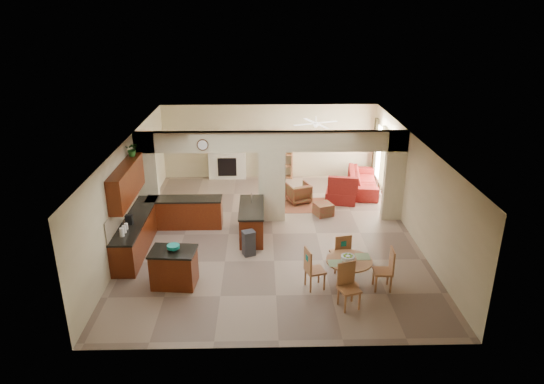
{
  "coord_description": "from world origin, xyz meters",
  "views": [
    {
      "loc": [
        -0.32,
        -12.69,
        6.25
      ],
      "look_at": [
        -0.01,
        0.3,
        1.19
      ],
      "focal_mm": 32.0,
      "sensor_mm": 36.0,
      "label": 1
    }
  ],
  "objects_px": {
    "dining_table": "(349,269)",
    "sofa": "(363,181)",
    "armchair": "(299,193)",
    "kitchen_island": "(174,268)"
  },
  "relations": [
    {
      "from": "armchair",
      "to": "dining_table",
      "type": "bearing_deg",
      "value": 77.76
    },
    {
      "from": "kitchen_island",
      "to": "sofa",
      "type": "distance_m",
      "value": 8.36
    },
    {
      "from": "armchair",
      "to": "kitchen_island",
      "type": "bearing_deg",
      "value": 36.4
    },
    {
      "from": "dining_table",
      "to": "sofa",
      "type": "xyz_separation_m",
      "value": [
        1.6,
        6.35,
        -0.13
      ]
    },
    {
      "from": "kitchen_island",
      "to": "dining_table",
      "type": "distance_m",
      "value": 4.09
    },
    {
      "from": "kitchen_island",
      "to": "dining_table",
      "type": "bearing_deg",
      "value": 2.02
    },
    {
      "from": "kitchen_island",
      "to": "sofa",
      "type": "xyz_separation_m",
      "value": [
        5.69,
        6.13,
        -0.1
      ]
    },
    {
      "from": "sofa",
      "to": "armchair",
      "type": "bearing_deg",
      "value": 121.78
    },
    {
      "from": "kitchen_island",
      "to": "sofa",
      "type": "relative_size",
      "value": 0.45
    },
    {
      "from": "kitchen_island",
      "to": "armchair",
      "type": "height_order",
      "value": "kitchen_island"
    }
  ]
}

